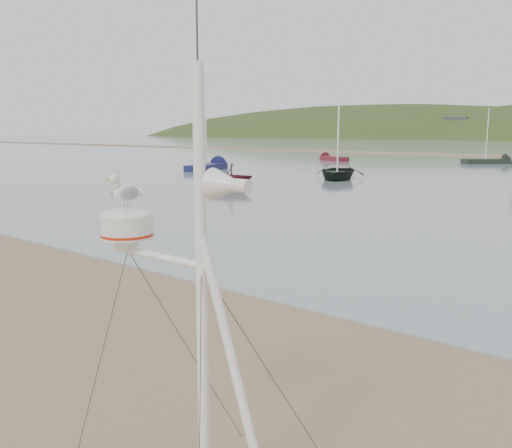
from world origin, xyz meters
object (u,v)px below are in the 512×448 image
Objects in this scene: sailboat_dark_mid at (499,161)px; dinghy_red_far at (328,158)px; boat_dark at (338,144)px; boat_red at (229,165)px; sailboat_blue_near at (215,166)px; mast_rig at (195,388)px.

sailboat_dark_mid is 1.14× the size of dinghy_red_far.
boat_dark is 0.93× the size of dinghy_red_far.
boat_red is 16.38m from sailboat_blue_near.
mast_rig is 0.98× the size of boat_dark.
boat_dark is 0.69× the size of sailboat_blue_near.
sailboat_dark_mid is 0.85× the size of sailboat_blue_near.
sailboat_blue_near reaches higher than sailboat_dark_mid.
boat_red is 35.16m from sailboat_dark_mid.
sailboat_blue_near is at bearing 147.27° from boat_dark.
boat_red is at bearing -99.21° from sailboat_dark_mid.
dinghy_red_far is at bearing 99.51° from boat_dark.
sailboat_blue_near reaches higher than mast_rig.
sailboat_blue_near is (-13.67, 2.24, -2.18)m from boat_dark.
boat_dark reaches higher than boat_red.
boat_dark is 23.86m from dinghy_red_far.
mast_rig is at bearing -85.00° from boat_dark.
sailboat_dark_mid reaches higher than boat_dark.
sailboat_blue_near is (-29.68, 31.86, -0.85)m from mast_rig.
mast_rig is 0.91× the size of dinghy_red_far.
boat_dark is at bearing 141.69° from boat_red.
mast_rig is 0.68× the size of sailboat_blue_near.
mast_rig is at bearing -77.46° from sailboat_dark_mid.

